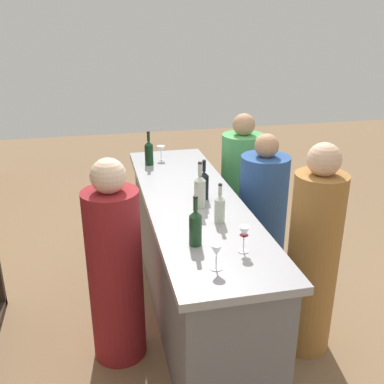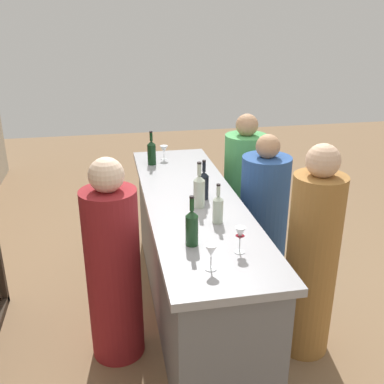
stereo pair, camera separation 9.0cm
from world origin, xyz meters
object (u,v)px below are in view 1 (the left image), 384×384
(wine_bottle_second_right_near_black, at_px, (204,184))
(person_center_guest, at_px, (313,259))
(wine_glass_near_center, at_px, (161,150))
(wine_glass_near_left, at_px, (244,234))
(wine_glass_near_right, at_px, (216,251))
(person_left_guest, at_px, (262,224))
(wine_bottle_center_clear_pale, at_px, (200,190))
(wine_bottle_rightmost_dark_green, at_px, (149,152))
(person_right_guest, at_px, (241,193))
(wine_bottle_second_left_clear_pale, at_px, (220,208))
(wine_bottle_leftmost_olive_green, at_px, (195,227))
(person_server_behind, at_px, (115,271))

(wine_bottle_second_right_near_black, distance_m, person_center_guest, 0.94)
(wine_glass_near_center, bearing_deg, wine_glass_near_left, -174.11)
(wine_glass_near_right, xyz_separation_m, person_left_guest, (1.14, -0.72, -0.45))
(wine_bottle_center_clear_pale, bearing_deg, wine_glass_near_right, 172.58)
(wine_bottle_center_clear_pale, height_order, person_center_guest, person_center_guest)
(wine_bottle_rightmost_dark_green, height_order, person_left_guest, person_left_guest)
(wine_bottle_center_clear_pale, distance_m, person_right_guest, 1.27)
(person_center_guest, distance_m, person_right_guest, 1.43)
(wine_bottle_second_left_clear_pale, distance_m, wine_glass_near_left, 0.41)
(wine_bottle_leftmost_olive_green, relative_size, wine_bottle_second_left_clear_pale, 1.16)
(wine_glass_near_left, bearing_deg, wine_glass_near_right, 125.74)
(wine_glass_near_left, height_order, wine_glass_near_right, wine_glass_near_left)
(wine_glass_near_center, relative_size, person_center_guest, 0.09)
(wine_bottle_rightmost_dark_green, height_order, person_center_guest, person_center_guest)
(wine_bottle_second_left_clear_pale, distance_m, wine_glass_near_right, 0.59)
(person_left_guest, bearing_deg, person_center_guest, 78.45)
(wine_bottle_rightmost_dark_green, xyz_separation_m, person_left_guest, (-0.74, -0.84, -0.46))
(wine_bottle_rightmost_dark_green, xyz_separation_m, person_center_guest, (-1.48, -0.92, -0.39))
(wine_bottle_rightmost_dark_green, distance_m, wine_glass_near_right, 1.88)
(wine_glass_near_center, distance_m, person_center_guest, 1.83)
(wine_bottle_rightmost_dark_green, xyz_separation_m, wine_glass_near_right, (-1.88, -0.12, -0.01))
(wine_bottle_center_clear_pale, xyz_separation_m, person_right_guest, (0.99, -0.65, -0.47))
(wine_bottle_center_clear_pale, distance_m, wine_glass_near_left, 0.70)
(wine_bottle_second_right_near_black, xyz_separation_m, wine_glass_near_center, (1.03, 0.16, -0.02))
(person_left_guest, relative_size, person_server_behind, 0.97)
(wine_bottle_second_left_clear_pale, relative_size, person_left_guest, 0.19)
(person_center_guest, bearing_deg, wine_bottle_second_right_near_black, -20.33)
(wine_bottle_leftmost_olive_green, xyz_separation_m, wine_glass_near_center, (1.72, -0.06, -0.02))
(person_left_guest, bearing_deg, wine_bottle_second_left_clear_pale, 28.70)
(wine_glass_near_right, height_order, person_server_behind, person_server_behind)
(wine_bottle_center_clear_pale, distance_m, wine_glass_near_center, 1.18)
(person_center_guest, bearing_deg, wine_glass_near_right, 48.68)
(wine_bottle_second_left_clear_pale, bearing_deg, person_right_guest, -24.82)
(wine_bottle_center_clear_pale, distance_m, wine_bottle_second_right_near_black, 0.16)
(wine_bottle_leftmost_olive_green, xyz_separation_m, person_center_guest, (0.11, -0.85, -0.39))
(wine_bottle_leftmost_olive_green, distance_m, wine_bottle_second_right_near_black, 0.72)
(wine_bottle_rightmost_dark_green, distance_m, person_center_guest, 1.78)
(wine_bottle_second_right_near_black, bearing_deg, wine_glass_near_right, 169.91)
(wine_glass_near_right, distance_m, person_right_guest, 2.03)
(wine_glass_near_left, relative_size, wine_glass_near_right, 1.09)
(wine_bottle_rightmost_dark_green, relative_size, person_right_guest, 0.22)
(wine_bottle_second_left_clear_pale, distance_m, wine_bottle_center_clear_pale, 0.29)
(person_server_behind, bearing_deg, wine_bottle_leftmost_olive_green, -19.79)
(person_center_guest, relative_size, person_server_behind, 1.05)
(wine_bottle_second_left_clear_pale, distance_m, person_right_guest, 1.46)
(wine_bottle_second_left_clear_pale, relative_size, wine_bottle_center_clear_pale, 0.81)
(wine_glass_near_center, relative_size, person_server_behind, 0.09)
(wine_bottle_center_clear_pale, xyz_separation_m, wine_glass_near_right, (-0.84, 0.11, -0.02))
(wine_bottle_leftmost_olive_green, distance_m, person_center_guest, 0.95)
(wine_glass_near_left, height_order, person_left_guest, person_left_guest)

